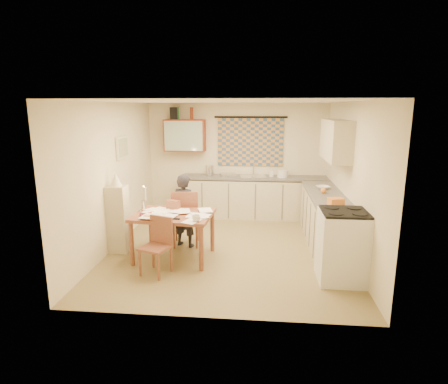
# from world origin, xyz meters

# --- Properties ---
(floor) EXTENTS (4.00, 4.50, 0.02)m
(floor) POSITION_xyz_m (0.00, 0.00, -0.01)
(floor) COLOR olive
(floor) RESTS_ON ground
(ceiling) EXTENTS (4.00, 4.50, 0.02)m
(ceiling) POSITION_xyz_m (0.00, 0.00, 2.51)
(ceiling) COLOR white
(ceiling) RESTS_ON floor
(wall_back) EXTENTS (4.00, 0.02, 2.50)m
(wall_back) POSITION_xyz_m (0.00, 2.26, 1.25)
(wall_back) COLOR beige
(wall_back) RESTS_ON floor
(wall_front) EXTENTS (4.00, 0.02, 2.50)m
(wall_front) POSITION_xyz_m (0.00, -2.26, 1.25)
(wall_front) COLOR beige
(wall_front) RESTS_ON floor
(wall_left) EXTENTS (0.02, 4.50, 2.50)m
(wall_left) POSITION_xyz_m (-2.01, 0.00, 1.25)
(wall_left) COLOR beige
(wall_left) RESTS_ON floor
(wall_right) EXTENTS (0.02, 4.50, 2.50)m
(wall_right) POSITION_xyz_m (2.01, 0.00, 1.25)
(wall_right) COLOR beige
(wall_right) RESTS_ON floor
(window_blind) EXTENTS (1.45, 0.03, 1.05)m
(window_blind) POSITION_xyz_m (0.30, 2.22, 1.65)
(window_blind) COLOR #34537A
(window_blind) RESTS_ON wall_back
(curtain_rod) EXTENTS (1.60, 0.04, 0.04)m
(curtain_rod) POSITION_xyz_m (0.30, 2.20, 2.20)
(curtain_rod) COLOR black
(curtain_rod) RESTS_ON wall_back
(wall_cabinet) EXTENTS (0.90, 0.34, 0.70)m
(wall_cabinet) POSITION_xyz_m (-1.15, 2.08, 1.80)
(wall_cabinet) COLOR maroon
(wall_cabinet) RESTS_ON wall_back
(wall_cabinet_glass) EXTENTS (0.84, 0.02, 0.64)m
(wall_cabinet_glass) POSITION_xyz_m (-1.15, 1.91, 1.80)
(wall_cabinet_glass) COLOR #99B2A5
(wall_cabinet_glass) RESTS_ON wall_back
(upper_cabinet_right) EXTENTS (0.34, 1.30, 0.70)m
(upper_cabinet_right) POSITION_xyz_m (1.83, 0.55, 1.85)
(upper_cabinet_right) COLOR #B8AD8A
(upper_cabinet_right) RESTS_ON wall_right
(framed_print) EXTENTS (0.04, 0.50, 0.40)m
(framed_print) POSITION_xyz_m (-1.97, 0.40, 1.70)
(framed_print) COLOR beige
(framed_print) RESTS_ON wall_left
(print_canvas) EXTENTS (0.01, 0.42, 0.32)m
(print_canvas) POSITION_xyz_m (-1.95, 0.40, 1.70)
(print_canvas) COLOR beige
(print_canvas) RESTS_ON wall_left
(counter_back) EXTENTS (3.30, 0.62, 0.92)m
(counter_back) POSITION_xyz_m (0.44, 1.95, 0.45)
(counter_back) COLOR #B8AD8A
(counter_back) RESTS_ON floor
(counter_right) EXTENTS (0.62, 2.95, 0.92)m
(counter_right) POSITION_xyz_m (1.70, 0.09, 0.45)
(counter_right) COLOR #B8AD8A
(counter_right) RESTS_ON floor
(stove) EXTENTS (0.66, 0.66, 1.02)m
(stove) POSITION_xyz_m (1.70, -1.07, 0.51)
(stove) COLOR white
(stove) RESTS_ON floor
(sink) EXTENTS (0.60, 0.51, 0.10)m
(sink) POSITION_xyz_m (0.37, 1.95, 0.88)
(sink) COLOR silver
(sink) RESTS_ON counter_back
(tap) EXTENTS (0.03, 0.03, 0.28)m
(tap) POSITION_xyz_m (0.38, 2.13, 1.06)
(tap) COLOR silver
(tap) RESTS_ON counter_back
(dish_rack) EXTENTS (0.41, 0.38, 0.06)m
(dish_rack) POSITION_xyz_m (-0.17, 1.95, 0.95)
(dish_rack) COLOR silver
(dish_rack) RESTS_ON counter_back
(kettle) EXTENTS (0.21, 0.21, 0.24)m
(kettle) POSITION_xyz_m (-0.58, 1.95, 1.04)
(kettle) COLOR silver
(kettle) RESTS_ON counter_back
(mixing_bowl) EXTENTS (0.28, 0.28, 0.16)m
(mixing_bowl) POSITION_xyz_m (1.02, 1.95, 1.00)
(mixing_bowl) COLOR white
(mixing_bowl) RESTS_ON counter_back
(soap_bottle) EXTENTS (0.10, 0.10, 0.18)m
(soap_bottle) POSITION_xyz_m (0.78, 2.00, 1.01)
(soap_bottle) COLOR white
(soap_bottle) RESTS_ON counter_back
(bowl) EXTENTS (0.40, 0.40, 0.06)m
(bowl) POSITION_xyz_m (1.70, 0.80, 0.95)
(bowl) COLOR white
(bowl) RESTS_ON counter_right
(orange_bag) EXTENTS (0.26, 0.22, 0.12)m
(orange_bag) POSITION_xyz_m (1.70, -0.42, 0.98)
(orange_bag) COLOR orange
(orange_bag) RESTS_ON counter_right
(fruit_orange) EXTENTS (0.10, 0.10, 0.10)m
(fruit_orange) POSITION_xyz_m (1.65, 0.43, 0.97)
(fruit_orange) COLOR orange
(fruit_orange) RESTS_ON counter_right
(speaker) EXTENTS (0.18, 0.22, 0.26)m
(speaker) POSITION_xyz_m (-1.38, 2.08, 2.28)
(speaker) COLOR black
(speaker) RESTS_ON wall_cabinet
(bottle_green) EXTENTS (0.09, 0.09, 0.26)m
(bottle_green) POSITION_xyz_m (-1.30, 2.08, 2.28)
(bottle_green) COLOR #195926
(bottle_green) RESTS_ON wall_cabinet
(bottle_brown) EXTENTS (0.09, 0.09, 0.26)m
(bottle_brown) POSITION_xyz_m (-0.99, 2.08, 2.28)
(bottle_brown) COLOR maroon
(bottle_brown) RESTS_ON wall_cabinet
(dining_table) EXTENTS (1.29, 1.03, 0.75)m
(dining_table) POSITION_xyz_m (-0.85, -0.52, 0.38)
(dining_table) COLOR brown
(dining_table) RESTS_ON floor
(chair_far) EXTENTS (0.51, 0.51, 1.02)m
(chair_far) POSITION_xyz_m (-0.77, 0.08, 0.31)
(chair_far) COLOR brown
(chair_far) RESTS_ON floor
(chair_near) EXTENTS (0.49, 0.49, 0.84)m
(chair_near) POSITION_xyz_m (-0.98, -1.13, 0.26)
(chair_near) COLOR brown
(chair_near) RESTS_ON floor
(person) EXTENTS (0.67, 0.61, 1.30)m
(person) POSITION_xyz_m (-0.78, 0.04, 0.65)
(person) COLOR black
(person) RESTS_ON floor
(shelf_stand) EXTENTS (0.32, 0.30, 1.14)m
(shelf_stand) POSITION_xyz_m (-1.84, -0.32, 0.57)
(shelf_stand) COLOR #B8AD8A
(shelf_stand) RESTS_ON floor
(lampshade) EXTENTS (0.20, 0.20, 0.22)m
(lampshade) POSITION_xyz_m (-1.84, -0.32, 1.25)
(lampshade) COLOR beige
(lampshade) RESTS_ON shelf_stand
(letter_rack) EXTENTS (0.24, 0.17, 0.16)m
(letter_rack) POSITION_xyz_m (-0.90, -0.28, 0.83)
(letter_rack) COLOR brown
(letter_rack) RESTS_ON dining_table
(mug) EXTENTS (0.21, 0.21, 0.10)m
(mug) POSITION_xyz_m (-0.41, -0.89, 0.80)
(mug) COLOR white
(mug) RESTS_ON dining_table
(magazine) EXTENTS (0.37, 0.39, 0.02)m
(magazine) POSITION_xyz_m (-1.32, -0.74, 0.76)
(magazine) COLOR maroon
(magazine) RESTS_ON dining_table
(book) EXTENTS (0.27, 0.30, 0.02)m
(book) POSITION_xyz_m (-1.26, -0.56, 0.76)
(book) COLOR orange
(book) RESTS_ON dining_table
(orange_box) EXTENTS (0.13, 0.10, 0.04)m
(orange_box) POSITION_xyz_m (-1.18, -0.78, 0.77)
(orange_box) COLOR orange
(orange_box) RESTS_ON dining_table
(eyeglasses) EXTENTS (0.13, 0.06, 0.02)m
(eyeglasses) POSITION_xyz_m (-0.74, -0.81, 0.76)
(eyeglasses) COLOR black
(eyeglasses) RESTS_ON dining_table
(candle_holder) EXTENTS (0.07, 0.07, 0.18)m
(candle_holder) POSITION_xyz_m (-1.37, -0.42, 0.84)
(candle_holder) COLOR silver
(candle_holder) RESTS_ON dining_table
(candle) EXTENTS (0.03, 0.03, 0.22)m
(candle) POSITION_xyz_m (-1.32, -0.41, 1.04)
(candle) COLOR white
(candle) RESTS_ON dining_table
(candle_flame) EXTENTS (0.02, 0.02, 0.02)m
(candle_flame) POSITION_xyz_m (-1.34, -0.41, 1.16)
(candle_flame) COLOR #FFCC66
(candle_flame) RESTS_ON dining_table
(papers) EXTENTS (1.22, 0.91, 0.03)m
(papers) POSITION_xyz_m (-0.83, -0.54, 0.77)
(papers) COLOR white
(papers) RESTS_ON dining_table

